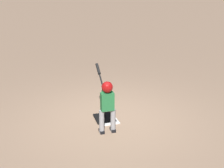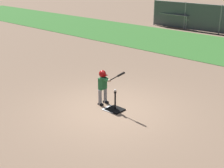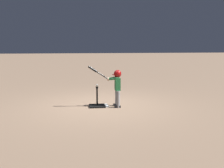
% 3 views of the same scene
% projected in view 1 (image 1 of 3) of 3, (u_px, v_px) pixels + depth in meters
% --- Properties ---
extents(ground_plane, '(90.00, 90.00, 0.00)m').
position_uv_depth(ground_plane, '(111.00, 120.00, 6.99)').
color(ground_plane, '#93755B').
extents(home_plate, '(0.46, 0.46, 0.02)m').
position_uv_depth(home_plate, '(108.00, 121.00, 6.94)').
color(home_plate, white).
rests_on(home_plate, ground_plane).
extents(batting_tee, '(0.48, 0.43, 0.61)m').
position_uv_depth(batting_tee, '(105.00, 116.00, 7.02)').
color(batting_tee, black).
rests_on(batting_tee, ground_plane).
extents(batter_child, '(0.99, 0.35, 1.25)m').
position_uv_depth(batter_child, '(107.00, 100.00, 6.26)').
color(batter_child, gray).
rests_on(batter_child, ground_plane).
extents(baseball, '(0.07, 0.07, 0.07)m').
position_uv_depth(baseball, '(104.00, 92.00, 6.82)').
color(baseball, white).
rests_on(baseball, batting_tee).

